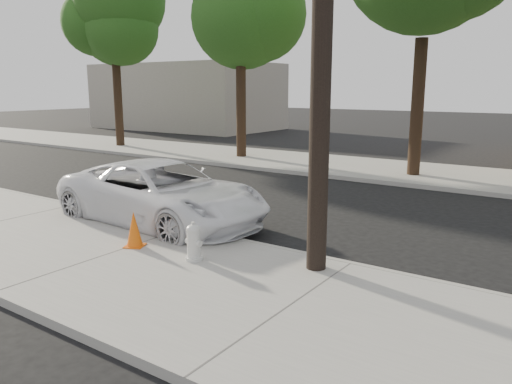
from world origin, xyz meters
TOP-DOWN VIEW (x-y plane):
  - ground at (0.00, 0.00)m, footprint 120.00×120.00m
  - near_sidewalk at (0.00, -4.30)m, footprint 90.00×4.40m
  - far_sidewalk at (0.00, 8.50)m, footprint 90.00×5.00m
  - curb_near at (0.00, -2.10)m, footprint 90.00×0.12m
  - building_far at (-20.00, 20.00)m, footprint 14.00×8.00m
  - tree_a at (-13.80, 7.85)m, footprint 4.65×4.50m
  - tree_b at (-5.81, 8.06)m, footprint 4.34×4.20m
  - police_cruiser at (-1.02, -1.80)m, footprint 5.63×2.83m
  - fire_hydrant at (1.57, -3.59)m, footprint 0.35×0.32m
  - traffic_cone at (0.07, -3.66)m, footprint 0.48×0.48m

SIDE VIEW (x-z plane):
  - ground at x=0.00m, z-range 0.00..0.00m
  - near_sidewalk at x=0.00m, z-range 0.00..0.15m
  - far_sidewalk at x=0.00m, z-range 0.00..0.15m
  - curb_near at x=0.00m, z-range -0.01..0.15m
  - fire_hydrant at x=1.57m, z-range 0.14..0.81m
  - traffic_cone at x=0.07m, z-range 0.14..0.85m
  - police_cruiser at x=-1.02m, z-range 0.00..1.53m
  - building_far at x=-20.00m, z-range 0.00..5.00m
  - tree_b at x=-5.81m, z-range 1.93..10.38m
  - tree_a at x=-13.80m, z-range 2.03..11.03m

